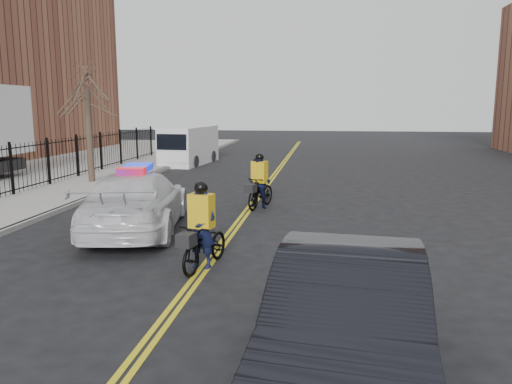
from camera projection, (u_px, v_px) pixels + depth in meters
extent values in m
plane|color=black|center=(210.00, 261.00, 11.02)|extent=(120.00, 120.00, 0.00)
cube|color=gold|center=(256.00, 197.00, 18.84)|extent=(0.10, 60.00, 0.01)
cube|color=gold|center=(260.00, 197.00, 18.82)|extent=(0.10, 60.00, 0.01)
cube|color=gray|center=(71.00, 190.00, 19.83)|extent=(3.00, 60.00, 0.15)
cube|color=gray|center=(107.00, 191.00, 19.63)|extent=(0.20, 60.00, 0.15)
cylinder|color=#392B22|center=(89.00, 135.00, 21.45)|extent=(0.28, 0.28, 4.00)
imported|color=silver|center=(137.00, 202.00, 13.57)|extent=(3.24, 5.97, 1.64)
cube|color=#0C26CC|center=(136.00, 169.00, 13.42)|extent=(0.93, 1.60, 0.16)
imported|color=black|center=(348.00, 323.00, 5.94)|extent=(2.21, 5.22, 1.68)
cube|color=white|center=(189.00, 145.00, 29.52)|extent=(2.43, 5.31, 2.19)
cube|color=white|center=(175.00, 152.00, 27.41)|extent=(1.93, 0.95, 1.14)
cube|color=black|center=(172.00, 142.00, 26.95)|extent=(1.71, 0.27, 0.86)
cylinder|color=black|center=(165.00, 160.00, 28.40)|extent=(0.31, 0.69, 0.67)
cylinder|color=black|center=(195.00, 161.00, 27.97)|extent=(0.31, 0.69, 0.67)
cylinder|color=black|center=(185.00, 155.00, 31.32)|extent=(0.31, 0.69, 0.67)
cylinder|color=black|center=(212.00, 156.00, 30.89)|extent=(0.31, 0.69, 0.67)
imported|color=black|center=(202.00, 245.00, 10.52)|extent=(1.08, 2.00, 1.00)
imported|color=black|center=(202.00, 228.00, 10.45)|extent=(0.70, 0.54, 1.71)
cube|color=gold|center=(201.00, 211.00, 10.39)|extent=(0.55, 0.43, 0.72)
sphere|color=black|center=(201.00, 188.00, 10.31)|extent=(0.29, 0.29, 0.29)
cube|color=black|center=(186.00, 240.00, 9.86)|extent=(0.38, 0.42, 0.27)
imported|color=black|center=(260.00, 192.00, 16.69)|extent=(1.07, 1.91, 1.10)
imported|color=black|center=(260.00, 183.00, 16.64)|extent=(0.99, 0.87, 1.71)
cube|color=gold|center=(260.00, 172.00, 16.57)|extent=(0.57, 0.47, 0.72)
sphere|color=black|center=(260.00, 157.00, 16.49)|extent=(0.29, 0.29, 0.29)
cube|color=black|center=(251.00, 188.00, 16.06)|extent=(0.40, 0.43, 0.27)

